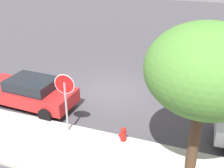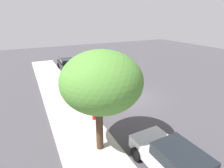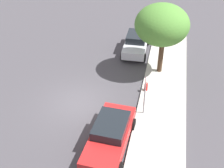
# 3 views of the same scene
# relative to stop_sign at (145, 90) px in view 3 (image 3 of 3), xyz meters

# --- Properties ---
(ground_plane) EXTENTS (60.00, 60.00, 0.00)m
(ground_plane) POSITION_rel_stop_sign_xyz_m (-0.21, -4.09, -1.79)
(ground_plane) COLOR #423F44
(sidewalk_curb) EXTENTS (32.00, 2.87, 0.14)m
(sidewalk_curb) POSITION_rel_stop_sign_xyz_m (-0.21, 1.03, -1.72)
(sidewalk_curb) COLOR #B2ADA3
(sidewalk_curb) RESTS_ON ground_plane
(stop_sign) EXTENTS (0.79, 0.11, 2.60)m
(stop_sign) POSITION_rel_stop_sign_xyz_m (0.00, 0.00, 0.00)
(stop_sign) COLOR gray
(stop_sign) RESTS_ON ground_plane
(parked_car_red) EXTENTS (4.61, 2.17, 1.41)m
(parked_car_red) POSITION_rel_stop_sign_xyz_m (2.74, -1.37, -1.06)
(parked_car_red) COLOR red
(parked_car_red) RESTS_ON ground_plane
(parked_car_silver) EXTENTS (4.21, 2.01, 1.45)m
(parked_car_silver) POSITION_rel_stop_sign_xyz_m (-7.68, -1.60, -1.05)
(parked_car_silver) COLOR silver
(parked_car_silver) RESTS_ON ground_plane
(street_tree_near_corner) EXTENTS (3.60, 3.60, 5.01)m
(street_tree_near_corner) POSITION_rel_stop_sign_xyz_m (-4.88, 0.38, 1.84)
(street_tree_near_corner) COLOR #422D1E
(street_tree_near_corner) RESTS_ON ground_plane
(fire_hydrant) EXTENTS (0.30, 0.22, 0.72)m
(fire_hydrant) POSITION_rel_stop_sign_xyz_m (-2.29, -0.13, -1.43)
(fire_hydrant) COLOR red
(fire_hydrant) RESTS_ON ground_plane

